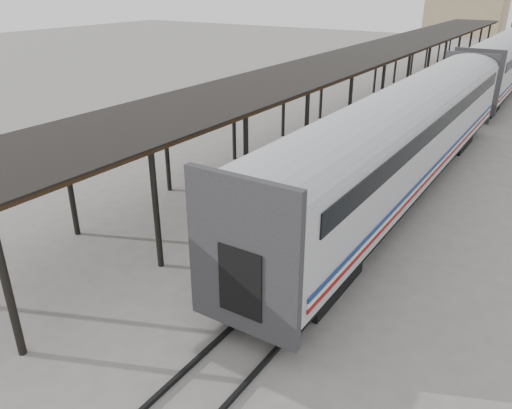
{
  "coord_description": "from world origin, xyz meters",
  "views": [
    {
      "loc": [
        8.85,
        -12.08,
        8.48
      ],
      "look_at": [
        0.68,
        0.57,
        1.7
      ],
      "focal_mm": 35.0,
      "sensor_mm": 36.0,
      "label": 1
    }
  ],
  "objects_px": {
    "porter": "(230,229)",
    "pedestrian": "(325,140)",
    "luggage_tug": "(386,113)",
    "baggage_cart": "(236,247)"
  },
  "relations": [
    {
      "from": "baggage_cart",
      "to": "luggage_tug",
      "type": "relative_size",
      "value": 1.8
    },
    {
      "from": "porter",
      "to": "pedestrian",
      "type": "xyz_separation_m",
      "value": [
        -2.63,
        12.16,
        -0.73
      ]
    },
    {
      "from": "luggage_tug",
      "to": "pedestrian",
      "type": "bearing_deg",
      "value": -91.2
    },
    {
      "from": "baggage_cart",
      "to": "porter",
      "type": "relative_size",
      "value": 1.65
    },
    {
      "from": "baggage_cart",
      "to": "porter",
      "type": "distance_m",
      "value": 1.22
    },
    {
      "from": "luggage_tug",
      "to": "porter",
      "type": "distance_m",
      "value": 20.97
    },
    {
      "from": "baggage_cart",
      "to": "pedestrian",
      "type": "distance_m",
      "value": 11.76
    },
    {
      "from": "pedestrian",
      "to": "porter",
      "type": "bearing_deg",
      "value": 112.58
    },
    {
      "from": "baggage_cart",
      "to": "pedestrian",
      "type": "xyz_separation_m",
      "value": [
        -2.38,
        11.51,
        0.28
      ]
    },
    {
      "from": "luggage_tug",
      "to": "porter",
      "type": "xyz_separation_m",
      "value": [
        2.4,
        -20.81,
        1.07
      ]
    }
  ]
}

